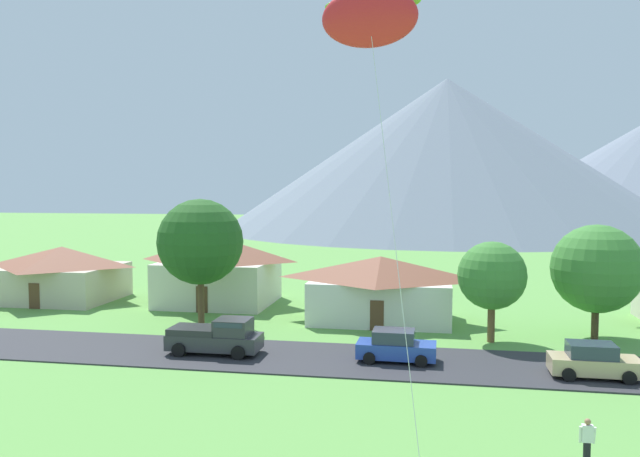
{
  "coord_description": "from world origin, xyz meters",
  "views": [
    {
      "loc": [
        4.15,
        -7.22,
        9.35
      ],
      "look_at": [
        0.13,
        15.37,
        7.83
      ],
      "focal_mm": 34.5,
      "sensor_mm": 36.0,
      "label": 1
    }
  ],
  "objects": [
    {
      "name": "road_strip",
      "position": [
        0.0,
        25.32,
        0.04
      ],
      "size": [
        160.0,
        6.56,
        0.08
      ],
      "primitive_type": "cube",
      "color": "#2D2D33",
      "rests_on": "ground"
    },
    {
      "name": "mountain_west_ridge",
      "position": [
        7.84,
        134.96,
        16.93
      ],
      "size": [
        101.14,
        101.14,
        33.85
      ],
      "primitive_type": "cone",
      "color": "slate",
      "rests_on": "ground"
    },
    {
      "name": "house_leftmost",
      "position": [
        0.87,
        35.61,
        2.36
      ],
      "size": [
        10.43,
        6.6,
        4.56
      ],
      "color": "silver",
      "rests_on": "ground"
    },
    {
      "name": "house_left_center",
      "position": [
        -12.54,
        39.83,
        2.81
      ],
      "size": [
        9.31,
        8.12,
        5.42
      ],
      "color": "beige",
      "rests_on": "ground"
    },
    {
      "name": "house_rightmost",
      "position": [
        -25.86,
        39.0,
        2.32
      ],
      "size": [
        9.36,
        8.15,
        4.48
      ],
      "color": "beige",
      "rests_on": "ground"
    },
    {
      "name": "tree_near_left",
      "position": [
        14.35,
        32.72,
        4.38
      ],
      "size": [
        5.46,
        5.46,
        7.12
      ],
      "color": "#4C3823",
      "rests_on": "ground"
    },
    {
      "name": "tree_left_of_center",
      "position": [
        -11.0,
        31.93,
        5.72
      ],
      "size": [
        5.78,
        5.78,
        8.62
      ],
      "color": "brown",
      "rests_on": "ground"
    },
    {
      "name": "tree_center",
      "position": [
        7.94,
        30.83,
        4.06
      ],
      "size": [
        4.12,
        4.12,
        6.14
      ],
      "color": "brown",
      "rests_on": "ground"
    },
    {
      "name": "parked_car_tan_mid_west",
      "position": [
        12.18,
        24.27,
        0.87
      ],
      "size": [
        4.22,
        2.12,
        1.68
      ],
      "color": "tan",
      "rests_on": "road_strip"
    },
    {
      "name": "parked_car_blue_mid_east",
      "position": [
        2.47,
        25.41,
        0.87
      ],
      "size": [
        4.24,
        2.16,
        1.68
      ],
      "color": "#2847A8",
      "rests_on": "road_strip"
    },
    {
      "name": "pickup_truck_charcoal_west_side",
      "position": [
        -7.48,
        25.18,
        1.06
      ],
      "size": [
        5.2,
        2.33,
        1.99
      ],
      "color": "#333338",
      "rests_on": "road_strip"
    },
    {
      "name": "kite_flyer_with_kite",
      "position": [
        2.08,
        14.25,
        15.05
      ],
      "size": [
        4.05,
        6.43,
        16.3
      ],
      "color": "#3D3D42",
      "rests_on": "ground"
    },
    {
      "name": "watcher_person",
      "position": [
        9.44,
        14.02,
        0.88
      ],
      "size": [
        0.56,
        0.24,
        1.68
      ],
      "color": "black",
      "rests_on": "ground"
    }
  ]
}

